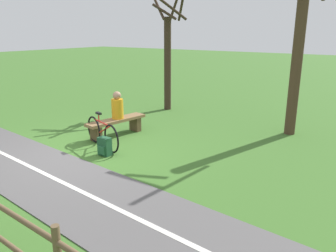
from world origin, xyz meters
The scene contains 9 objects.
ground_plane centered at (0.00, 0.00, 0.00)m, with size 80.00×80.00×0.00m, color #3D6B28.
paved_path centered at (1.53, 4.00, 0.01)m, with size 2.00×36.00×0.02m, color #565454.
path_centre_line centered at (1.53, 4.00, 0.02)m, with size 0.10×32.00×0.00m, color silver.
bench centered at (-1.58, -0.26, 0.34)m, with size 1.89×0.70×0.50m.
person_seated centered at (-1.64, -0.25, 0.84)m, with size 0.38×0.38×0.78m.
bicycle centered at (-0.66, 0.12, 0.38)m, with size 0.57×1.63×0.90m.
backpack centered at (-0.28, 0.57, 0.22)m, with size 0.24×0.31×0.44m.
tree_far_left centered at (-4.57, 3.73, 2.17)m, with size 1.58×1.58×5.02m.
tree_near_bench centered at (-5.12, -0.93, 2.03)m, with size 1.55×1.33×4.45m.
Camera 1 is at (4.99, 6.09, 2.90)m, focal length 35.38 mm.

